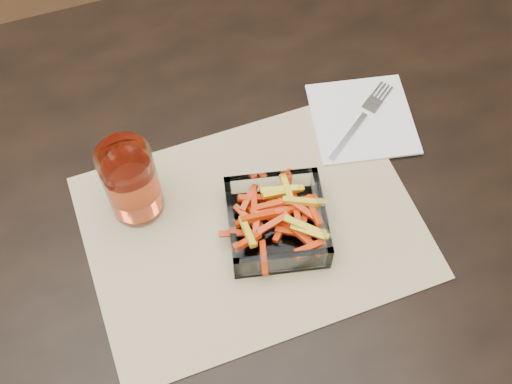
% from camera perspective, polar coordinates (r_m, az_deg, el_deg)
% --- Properties ---
extents(dining_table, '(1.60, 0.90, 0.75)m').
position_cam_1_polar(dining_table, '(0.98, -7.92, -5.07)').
color(dining_table, black).
rests_on(dining_table, ground).
extents(placemat, '(0.46, 0.34, 0.00)m').
position_cam_1_polar(placemat, '(0.89, -0.29, -3.09)').
color(placemat, tan).
rests_on(placemat, dining_table).
extents(glass_bowl, '(0.15, 0.15, 0.05)m').
position_cam_1_polar(glass_bowl, '(0.86, 1.84, -2.84)').
color(glass_bowl, white).
rests_on(glass_bowl, placemat).
extents(tumbler, '(0.07, 0.07, 0.13)m').
position_cam_1_polar(tumbler, '(0.87, -10.99, 0.74)').
color(tumbler, white).
rests_on(tumbler, placemat).
extents(napkin, '(0.18, 0.18, 0.00)m').
position_cam_1_polar(napkin, '(0.99, 9.43, 6.45)').
color(napkin, white).
rests_on(napkin, placemat).
extents(fork, '(0.15, 0.11, 0.00)m').
position_cam_1_polar(fork, '(0.99, 9.39, 6.48)').
color(fork, silver).
rests_on(fork, napkin).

